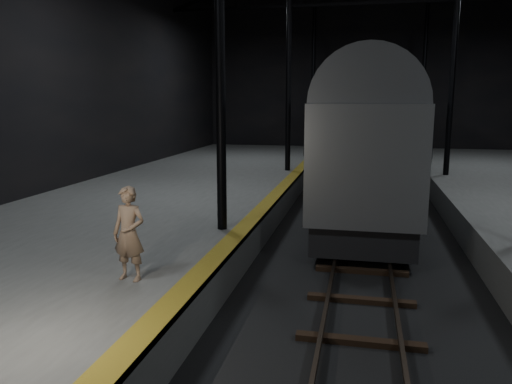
% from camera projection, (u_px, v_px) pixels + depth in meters
% --- Properties ---
extents(ground, '(44.00, 44.00, 0.00)m').
position_uv_depth(ground, '(362.00, 234.00, 16.99)').
color(ground, black).
rests_on(ground, ground).
extents(platform_left, '(9.00, 43.80, 1.00)m').
position_uv_depth(platform_left, '(156.00, 210.00, 18.45)').
color(platform_left, '#525350').
rests_on(platform_left, ground).
extents(tactile_strip, '(0.50, 43.80, 0.01)m').
position_uv_depth(tactile_strip, '(269.00, 201.00, 17.48)').
color(tactile_strip, brown).
rests_on(tactile_strip, platform_left).
extents(track, '(2.40, 43.00, 0.24)m').
position_uv_depth(track, '(362.00, 232.00, 16.97)').
color(track, '#3F3328').
rests_on(track, ground).
extents(train, '(3.25, 21.73, 5.81)m').
position_uv_depth(train, '(366.00, 128.00, 22.99)').
color(train, '#A2A5AA').
rests_on(train, ground).
extents(woman, '(0.73, 0.52, 1.86)m').
position_uv_depth(woman, '(129.00, 234.00, 9.68)').
color(woman, '#8E7057').
rests_on(woman, platform_left).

